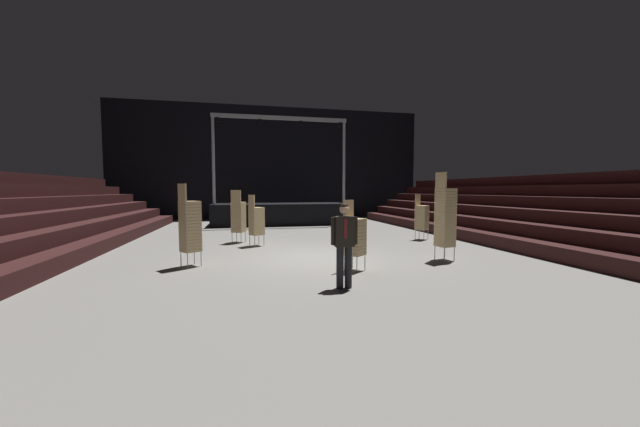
{
  "coord_description": "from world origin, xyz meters",
  "views": [
    {
      "loc": [
        -2.09,
        -10.26,
        2.05
      ],
      "look_at": [
        -0.02,
        -0.92,
        1.4
      ],
      "focal_mm": 19.41,
      "sensor_mm": 36.0,
      "label": 1
    }
  ],
  "objects_px": {
    "chair_stack_rear_left": "(422,217)",
    "man_with_tie": "(344,240)",
    "stage_riser": "(280,212)",
    "chair_stack_front_left": "(445,217)",
    "chair_stack_front_right": "(354,235)",
    "chair_stack_mid_centre": "(190,225)",
    "chair_stack_mid_right": "(256,220)",
    "chair_stack_mid_left": "(238,216)"
  },
  "relations": [
    {
      "from": "stage_riser",
      "to": "chair_stack_mid_right",
      "type": "height_order",
      "value": "stage_riser"
    },
    {
      "from": "chair_stack_front_left",
      "to": "chair_stack_front_right",
      "type": "xyz_separation_m",
      "value": [
        -2.99,
        -0.69,
        -0.38
      ]
    },
    {
      "from": "chair_stack_mid_centre",
      "to": "chair_stack_mid_left",
      "type": "bearing_deg",
      "value": 129.24
    },
    {
      "from": "chair_stack_mid_left",
      "to": "chair_stack_mid_centre",
      "type": "height_order",
      "value": "chair_stack_mid_centre"
    },
    {
      "from": "man_with_tie",
      "to": "chair_stack_mid_left",
      "type": "height_order",
      "value": "chair_stack_mid_left"
    },
    {
      "from": "stage_riser",
      "to": "chair_stack_mid_left",
      "type": "relative_size",
      "value": 3.81
    },
    {
      "from": "chair_stack_front_right",
      "to": "chair_stack_rear_left",
      "type": "relative_size",
      "value": 0.95
    },
    {
      "from": "stage_riser",
      "to": "chair_stack_front_left",
      "type": "height_order",
      "value": "stage_riser"
    },
    {
      "from": "chair_stack_front_left",
      "to": "man_with_tie",
      "type": "bearing_deg",
      "value": -70.88
    },
    {
      "from": "stage_riser",
      "to": "chair_stack_rear_left",
      "type": "distance_m",
      "value": 9.2
    },
    {
      "from": "chair_stack_mid_right",
      "to": "chair_stack_mid_centre",
      "type": "bearing_deg",
      "value": -57.65
    },
    {
      "from": "chair_stack_front_left",
      "to": "chair_stack_mid_centre",
      "type": "relative_size",
      "value": 1.15
    },
    {
      "from": "chair_stack_mid_right",
      "to": "chair_stack_front_right",
      "type": "bearing_deg",
      "value": 0.04
    },
    {
      "from": "stage_riser",
      "to": "chair_stack_mid_centre",
      "type": "relative_size",
      "value": 3.52
    },
    {
      "from": "chair_stack_front_left",
      "to": "chair_stack_mid_left",
      "type": "distance_m",
      "value": 7.65
    },
    {
      "from": "man_with_tie",
      "to": "chair_stack_rear_left",
      "type": "height_order",
      "value": "chair_stack_rear_left"
    },
    {
      "from": "chair_stack_mid_right",
      "to": "chair_stack_mid_centre",
      "type": "height_order",
      "value": "chair_stack_mid_centre"
    },
    {
      "from": "chair_stack_rear_left",
      "to": "man_with_tie",
      "type": "bearing_deg",
      "value": 13.88
    },
    {
      "from": "chair_stack_mid_right",
      "to": "chair_stack_mid_left",
      "type": "bearing_deg",
      "value": -173.46
    },
    {
      "from": "man_with_tie",
      "to": "chair_stack_front_right",
      "type": "bearing_deg",
      "value": -113.24
    },
    {
      "from": "stage_riser",
      "to": "chair_stack_front_left",
      "type": "distance_m",
      "value": 12.22
    },
    {
      "from": "stage_riser",
      "to": "chair_stack_mid_left",
      "type": "bearing_deg",
      "value": -108.62
    },
    {
      "from": "stage_riser",
      "to": "chair_stack_front_right",
      "type": "distance_m",
      "value": 12.36
    },
    {
      "from": "chair_stack_mid_right",
      "to": "chair_stack_mid_centre",
      "type": "xyz_separation_m",
      "value": [
        -1.86,
        -3.11,
        0.17
      ]
    },
    {
      "from": "chair_stack_mid_left",
      "to": "chair_stack_mid_centre",
      "type": "distance_m",
      "value": 4.28
    },
    {
      "from": "chair_stack_front_right",
      "to": "chair_stack_mid_right",
      "type": "height_order",
      "value": "chair_stack_mid_right"
    },
    {
      "from": "chair_stack_mid_right",
      "to": "man_with_tie",
      "type": "bearing_deg",
      "value": -11.98
    },
    {
      "from": "chair_stack_front_left",
      "to": "chair_stack_rear_left",
      "type": "bearing_deg",
      "value": 148.75
    },
    {
      "from": "chair_stack_front_right",
      "to": "chair_stack_mid_left",
      "type": "relative_size",
      "value": 0.88
    },
    {
      "from": "man_with_tie",
      "to": "chair_stack_front_left",
      "type": "height_order",
      "value": "chair_stack_front_left"
    },
    {
      "from": "stage_riser",
      "to": "chair_stack_mid_left",
      "type": "height_order",
      "value": "stage_riser"
    },
    {
      "from": "stage_riser",
      "to": "chair_stack_rear_left",
      "type": "height_order",
      "value": "stage_riser"
    },
    {
      "from": "stage_riser",
      "to": "chair_stack_rear_left",
      "type": "bearing_deg",
      "value": -56.4
    },
    {
      "from": "chair_stack_mid_left",
      "to": "chair_stack_mid_right",
      "type": "xyz_separation_m",
      "value": [
        0.66,
        -1.0,
        -0.08
      ]
    },
    {
      "from": "chair_stack_rear_left",
      "to": "chair_stack_mid_right",
      "type": "bearing_deg",
      "value": -34.77
    },
    {
      "from": "man_with_tie",
      "to": "chair_stack_mid_right",
      "type": "height_order",
      "value": "chair_stack_mid_right"
    },
    {
      "from": "man_with_tie",
      "to": "stage_riser",
      "type": "bearing_deg",
      "value": -87.93
    },
    {
      "from": "chair_stack_mid_right",
      "to": "chair_stack_rear_left",
      "type": "relative_size",
      "value": 1.0
    },
    {
      "from": "man_with_tie",
      "to": "chair_stack_front_left",
      "type": "bearing_deg",
      "value": -147.36
    },
    {
      "from": "chair_stack_mid_centre",
      "to": "chair_stack_rear_left",
      "type": "bearing_deg",
      "value": 76.42
    },
    {
      "from": "chair_stack_front_right",
      "to": "chair_stack_mid_left",
      "type": "bearing_deg",
      "value": -100.83
    },
    {
      "from": "chair_stack_front_left",
      "to": "chair_stack_rear_left",
      "type": "xyz_separation_m",
      "value": [
        1.46,
        3.99,
        -0.34
      ]
    }
  ]
}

